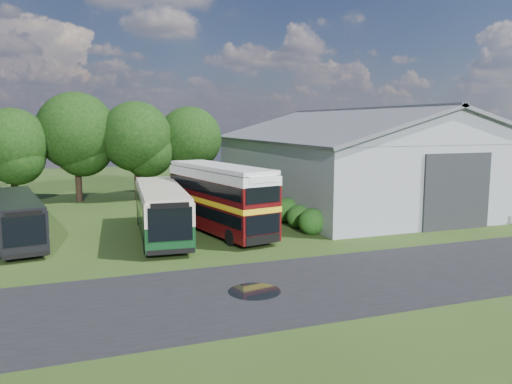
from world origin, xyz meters
name	(u,v)px	position (x,y,z in m)	size (l,w,h in m)	color
ground	(263,268)	(0.00, 0.00, 0.00)	(120.00, 120.00, 0.00)	#223812
asphalt_road	(349,280)	(3.00, -3.00, 0.00)	(60.00, 8.00, 0.02)	black
puddle	(254,292)	(-1.50, -3.00, 0.00)	(2.20, 2.20, 0.01)	black
storage_shed	(359,155)	(15.00, 15.98, 4.17)	(18.80, 24.80, 8.15)	gray
tree_left_b	(12,143)	(-13.00, 23.50, 5.25)	(5.78, 5.78, 8.16)	black
tree_mid	(76,131)	(-8.00, 24.80, 6.18)	(6.80, 6.80, 9.60)	black
tree_right_a	(136,137)	(-3.00, 23.80, 5.69)	(6.26, 6.26, 8.83)	black
tree_right_b	(190,139)	(2.00, 24.60, 5.44)	(5.98, 5.98, 8.45)	black
shrub_front	(312,234)	(5.60, 6.00, 0.00)	(1.70, 1.70, 1.70)	#194714
shrub_mid	(298,227)	(5.60, 8.00, 0.00)	(1.60, 1.60, 1.60)	#194714
shrub_back	(286,222)	(5.60, 10.00, 0.00)	(1.80, 1.80, 1.80)	#194714
bus_green_single	(161,210)	(-3.43, 8.47, 1.65)	(3.47, 11.40, 3.10)	black
bus_maroon_double	(220,199)	(0.26, 8.28, 2.15)	(4.62, 10.34, 4.31)	black
bus_dark_single	(17,218)	(-11.55, 9.71, 1.46)	(3.91, 10.17, 2.74)	black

